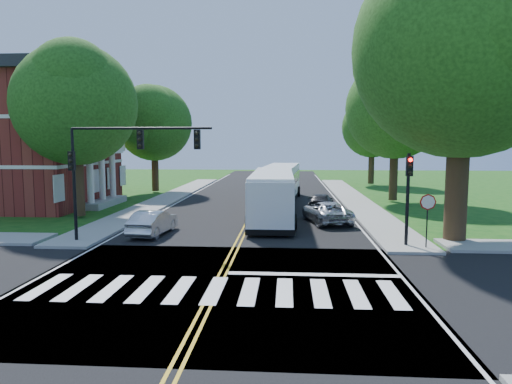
# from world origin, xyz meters

# --- Properties ---
(ground) EXTENTS (140.00, 140.00, 0.00)m
(ground) POSITION_xyz_m (0.00, 0.00, 0.00)
(ground) COLOR #124912
(ground) RESTS_ON ground
(road) EXTENTS (14.00, 96.00, 0.01)m
(road) POSITION_xyz_m (0.00, 18.00, 0.01)
(road) COLOR black
(road) RESTS_ON ground
(cross_road) EXTENTS (60.00, 12.00, 0.01)m
(cross_road) POSITION_xyz_m (0.00, 0.00, 0.01)
(cross_road) COLOR black
(cross_road) RESTS_ON ground
(center_line) EXTENTS (0.36, 70.00, 0.01)m
(center_line) POSITION_xyz_m (0.00, 22.00, 0.01)
(center_line) COLOR gold
(center_line) RESTS_ON road
(edge_line_w) EXTENTS (0.12, 70.00, 0.01)m
(edge_line_w) POSITION_xyz_m (-6.80, 22.00, 0.01)
(edge_line_w) COLOR silver
(edge_line_w) RESTS_ON road
(edge_line_e) EXTENTS (0.12, 70.00, 0.01)m
(edge_line_e) POSITION_xyz_m (6.80, 22.00, 0.01)
(edge_line_e) COLOR silver
(edge_line_e) RESTS_ON road
(crosswalk) EXTENTS (12.60, 3.00, 0.01)m
(crosswalk) POSITION_xyz_m (0.00, -0.50, 0.02)
(crosswalk) COLOR silver
(crosswalk) RESTS_ON road
(stop_bar) EXTENTS (6.60, 0.40, 0.01)m
(stop_bar) POSITION_xyz_m (3.50, 1.60, 0.02)
(stop_bar) COLOR silver
(stop_bar) RESTS_ON road
(sidewalk_nw) EXTENTS (2.60, 40.00, 0.15)m
(sidewalk_nw) POSITION_xyz_m (-8.30, 25.00, 0.07)
(sidewalk_nw) COLOR gray
(sidewalk_nw) RESTS_ON ground
(sidewalk_ne) EXTENTS (2.60, 40.00, 0.15)m
(sidewalk_ne) POSITION_xyz_m (8.30, 25.00, 0.07)
(sidewalk_ne) COLOR gray
(sidewalk_ne) RESTS_ON ground
(tree_ne_big) EXTENTS (10.80, 10.80, 14.91)m
(tree_ne_big) POSITION_xyz_m (11.00, 8.00, 9.62)
(tree_ne_big) COLOR black
(tree_ne_big) RESTS_ON ground
(tree_west_near) EXTENTS (8.00, 8.00, 11.40)m
(tree_west_near) POSITION_xyz_m (-11.50, 14.00, 7.53)
(tree_west_near) COLOR black
(tree_west_near) RESTS_ON ground
(tree_west_far) EXTENTS (7.60, 7.60, 10.67)m
(tree_west_far) POSITION_xyz_m (-11.00, 30.00, 7.00)
(tree_west_far) COLOR black
(tree_west_far) RESTS_ON ground
(tree_east_mid) EXTENTS (8.40, 8.40, 11.93)m
(tree_east_mid) POSITION_xyz_m (11.50, 24.00, 7.86)
(tree_east_mid) COLOR black
(tree_east_mid) RESTS_ON ground
(tree_east_far) EXTENTS (7.20, 7.20, 10.34)m
(tree_east_far) POSITION_xyz_m (12.50, 40.00, 6.86)
(tree_east_far) COLOR black
(tree_east_far) RESTS_ON ground
(signal_nw) EXTENTS (7.15, 0.46, 5.66)m
(signal_nw) POSITION_xyz_m (-5.86, 6.43, 4.38)
(signal_nw) COLOR black
(signal_nw) RESTS_ON ground
(signal_ne) EXTENTS (0.30, 0.46, 4.40)m
(signal_ne) POSITION_xyz_m (8.20, 6.44, 2.96)
(signal_ne) COLOR black
(signal_ne) RESTS_ON ground
(stop_sign) EXTENTS (0.76, 0.08, 2.53)m
(stop_sign) POSITION_xyz_m (9.00, 5.98, 2.03)
(stop_sign) COLOR black
(stop_sign) RESTS_ON ground
(bus_lead) EXTENTS (3.04, 12.13, 3.13)m
(bus_lead) POSITION_xyz_m (1.51, 14.03, 1.66)
(bus_lead) COLOR silver
(bus_lead) RESTS_ON road
(bus_follow) EXTENTS (3.58, 12.08, 3.08)m
(bus_follow) POSITION_xyz_m (1.88, 23.45, 1.64)
(bus_follow) COLOR silver
(bus_follow) RESTS_ON road
(hatchback) EXTENTS (1.82, 4.28, 1.37)m
(hatchback) POSITION_xyz_m (-4.88, 8.68, 0.70)
(hatchback) COLOR silver
(hatchback) RESTS_ON road
(suv) EXTENTS (3.28, 5.24, 1.35)m
(suv) POSITION_xyz_m (4.94, 13.19, 0.69)
(suv) COLOR silver
(suv) RESTS_ON road
(dark_sedan) EXTENTS (2.33, 4.38, 1.21)m
(dark_sedan) POSITION_xyz_m (5.00, 18.72, 0.62)
(dark_sedan) COLOR black
(dark_sedan) RESTS_ON road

